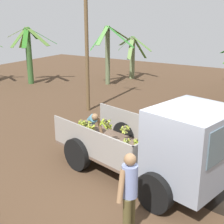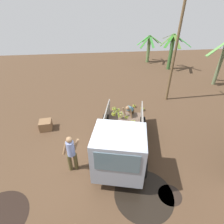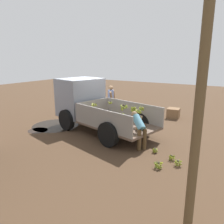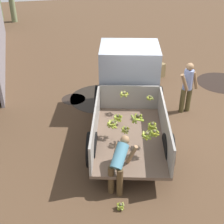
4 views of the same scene
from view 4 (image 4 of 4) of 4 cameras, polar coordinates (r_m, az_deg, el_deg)
The scene contains 9 objects.
ground at distance 9.84m, azimuth 5.92°, elevation -0.35°, with size 36.00×36.00×0.00m, color #4A3423.
mud_patch_0 at distance 12.48m, azimuth 19.41°, elevation 5.11°, with size 1.85×1.85×0.01m, color black.
mud_patch_1 at distance 10.69m, azimuth -2.22°, elevation 2.56°, with size 2.05×2.05×0.01m, color black.
mud_patch_2 at distance 10.71m, azimuth -7.05°, elevation 2.38°, with size 0.81×0.81×0.01m, color black.
cargo_truck at distance 9.21m, azimuth 3.14°, elevation 5.15°, with size 4.81×2.83×2.09m.
person_foreground_visitor at distance 9.78m, azimuth 13.66°, elevation 4.72°, with size 0.38×0.69×1.63m.
person_worker_loading at distance 6.80m, azimuth 1.32°, elevation -9.22°, with size 0.74×0.76×1.19m.
banana_bunch_on_ground_3 at distance 6.77m, azimuth 1.57°, elevation -16.83°, with size 0.18×0.18×0.17m.
wooden_crate_1 at distance 12.31m, azimuth 7.72°, elevation 7.68°, with size 0.62×0.62×0.54m, color brown.
Camera 4 is at (-7.94, 2.79, 5.11)m, focal length 50.00 mm.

